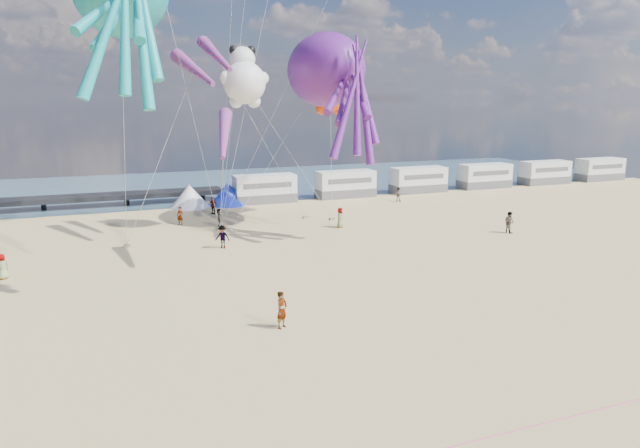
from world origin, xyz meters
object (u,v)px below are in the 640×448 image
Objects in this scene: sandbag_c at (332,219)px; sandbag_e at (220,228)px; beachgoer_6 at (340,218)px; beachgoer_5 at (180,216)px; windsock_left at (194,69)px; standing_person at (282,310)px; sandbag_d at (306,217)px; beachgoer_0 at (2,267)px; motorhome_3 at (485,176)px; kite_panda at (244,83)px; windsock_mid at (216,55)px; beachgoer_2 at (222,237)px; tent_white at (190,196)px; beachgoer_3 at (213,205)px; beachgoer_7 at (398,195)px; kite_teddy_orange at (330,90)px; motorhome_0 at (265,189)px; sandbag_a at (127,246)px; beachgoer_1 at (509,222)px; motorhome_4 at (545,173)px; motorhome_1 at (346,184)px; windsock_right at (224,135)px; beachgoer_4 at (220,217)px; motorhome_5 at (600,169)px; motorhome_2 at (418,180)px; kite_octopus_purple at (326,70)px; sandbag_b at (229,234)px.

sandbag_c is 10.45m from sandbag_e.
beachgoer_5 is at bearing 101.72° from beachgoer_6.
standing_person is at bearing -102.57° from windsock_left.
beachgoer_0 is at bearing -155.95° from sandbag_d.
kite_panda is at bearing -159.93° from motorhome_3.
beachgoer_2 is at bearing -113.50° from windsock_mid.
tent_white reaches higher than beachgoer_2.
beachgoer_3 is at bearing -172.97° from motorhome_3.
beachgoer_5 reaches higher than beachgoer_7.
windsock_left is at bearing -178.79° from kite_teddy_orange.
beachgoer_5 is (-10.07, -8.18, -0.68)m from motorhome_0.
sandbag_e is (1.43, 22.46, -0.82)m from standing_person.
beachgoer_0 is at bearing -138.26° from motorhome_0.
beachgoer_7 is 3.01× the size of sandbag_a.
motorhome_3 reaches higher than sandbag_a.
sandbag_e is (-22.36, 9.90, -0.79)m from beachgoer_1.
motorhome_4 is 50.81m from windsock_left.
sandbag_a is at bearing -148.98° from motorhome_1.
sandbag_d is 18.06m from windsock_right.
beachgoer_4 is 0.90× the size of beachgoer_6.
sandbag_e is 0.08× the size of kite_panda.
motorhome_1 is at bearing 173.38° from beachgoer_0.
kite_teddy_orange reaches higher than beachgoer_5.
motorhome_1 is 21.70m from kite_panda.
kite_panda reaches higher than standing_person.
motorhome_5 is 3.78× the size of beachgoer_2.
windsock_mid reaches higher than kite_panda.
beachgoer_0 is at bearing -154.20° from motorhome_2.
beachgoer_5 is at bearing 53.30° from sandbag_a.
windsock_left is (-1.07, 2.94, 12.26)m from beachgoer_2.
standing_person is 26.18m from sandbag_d.
motorhome_3 is 3.68× the size of beachgoer_1.
beachgoer_0 is 0.13× the size of kite_octopus_purple.
motorhome_3 is 0.98× the size of windsock_left.
beachgoer_4 is at bearing -83.56° from tent_white.
motorhome_0 is at bearing 106.57° from sandbag_c.
sandbag_b is at bearing 104.78° from beachgoer_2.
beachgoer_2 is 1.06× the size of beachgoer_5.
kite_octopus_purple is at bearing -22.85° from kite_panda.
beachgoer_4 is 8.26m from sandbag_d.
motorhome_3 is at bearing 58.28° from beachgoer_2.
tent_white is 2.23× the size of beachgoer_1.
beachgoer_6 reaches higher than beachgoer_3.
beachgoer_7 is at bearing 19.37° from sandbag_a.
standing_person is at bearing -140.08° from kite_teddy_orange.
sandbag_d is (23.80, 10.62, -0.70)m from beachgoer_0.
kite_panda is (3.31, 5.32, 11.37)m from beachgoer_2.
motorhome_2 is at bearing 0.00° from tent_white.
motorhome_0 reaches higher than sandbag_c.
motorhome_2 is at bearing 14.73° from windsock_mid.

